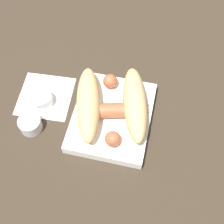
# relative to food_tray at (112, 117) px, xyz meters

# --- Properties ---
(ground_plane) EXTENTS (3.00, 3.00, 0.00)m
(ground_plane) POSITION_rel_food_tray_xyz_m (0.00, 0.00, -0.01)
(ground_plane) COLOR #33281E
(food_tray) EXTENTS (0.20, 0.17, 0.02)m
(food_tray) POSITION_rel_food_tray_xyz_m (0.00, 0.00, 0.00)
(food_tray) COLOR white
(food_tray) RESTS_ON ground_plane
(bread_roll) EXTENTS (0.22, 0.20, 0.05)m
(bread_roll) POSITION_rel_food_tray_xyz_m (-0.01, -0.00, 0.04)
(bread_roll) COLOR tan
(bread_roll) RESTS_ON food_tray
(sausage) EXTENTS (0.17, 0.15, 0.03)m
(sausage) POSITION_rel_food_tray_xyz_m (-0.00, -0.00, 0.03)
(sausage) COLOR #9E5638
(sausage) RESTS_ON food_tray
(pickled_veggies) EXTENTS (0.07, 0.07, 0.00)m
(pickled_veggies) POSITION_rel_food_tray_xyz_m (-0.04, 0.05, 0.01)
(pickled_veggies) COLOR orange
(pickled_veggies) RESTS_ON food_tray
(napkin) EXTENTS (0.13, 0.13, 0.00)m
(napkin) POSITION_rel_food_tray_xyz_m (-0.03, -0.17, -0.01)
(napkin) COLOR white
(napkin) RESTS_ON ground_plane
(condiment_cup_near) EXTENTS (0.05, 0.05, 0.03)m
(condiment_cup_near) POSITION_rel_food_tray_xyz_m (-0.01, -0.17, 0.00)
(condiment_cup_near) COLOR silver
(condiment_cup_near) RESTS_ON ground_plane
(condiment_cup_far) EXTENTS (0.05, 0.05, 0.03)m
(condiment_cup_far) POSITION_rel_food_tray_xyz_m (0.06, -0.17, 0.00)
(condiment_cup_far) COLOR silver
(condiment_cup_far) RESTS_ON ground_plane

